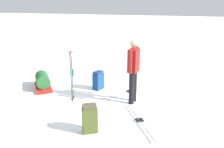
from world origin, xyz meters
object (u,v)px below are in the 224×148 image
skier_standing (133,68)px  ski_poles_planted_near (71,74)px  gear_sled (43,81)px  ski_pair_near (130,92)px  ski_pair_far (139,121)px  backpack_bright (90,119)px  thermos_bottle (73,72)px  backpack_large_dark (98,80)px

skier_standing → ski_poles_planted_near: 1.64m
skier_standing → gear_sled: skier_standing is taller
ski_pair_near → gear_sled: bearing=-79.1°
ski_pair_far → gear_sled: (-1.09, -3.26, 0.21)m
backpack_bright → thermos_bottle: bearing=-147.3°
ski_pair_near → ski_pair_far: 1.72m
skier_standing → thermos_bottle: bearing=-120.7°
skier_standing → ski_pair_near: bearing=-159.7°
backpack_large_dark → backpack_bright: bearing=17.4°
ski_pair_far → ski_pair_near: bearing=-158.7°
ski_pair_far → ski_poles_planted_near: ski_poles_planted_near is taller
gear_sled → ski_pair_far: bearing=71.6°
ski_poles_planted_near → thermos_bottle: bearing=-152.6°
backpack_bright → thermos_bottle: 3.84m
ski_pair_far → backpack_bright: bearing=-50.2°
gear_sled → ski_poles_planted_near: bearing=67.9°
thermos_bottle → skier_standing: bearing=59.3°
backpack_bright → thermos_bottle: size_ratio=2.37×
backpack_bright → backpack_large_dark: bearing=-162.6°
skier_standing → ski_pair_far: size_ratio=1.10×
ski_poles_planted_near → thermos_bottle: (-1.93, -1.00, -0.63)m
ski_pair_near → ski_poles_planted_near: ski_poles_planted_near is taller
backpack_large_dark → ski_pair_near: bearing=91.6°
backpack_large_dark → backpack_bright: size_ratio=0.92×
ski_pair_far → backpack_bright: backpack_bright is taller
backpack_large_dark → gear_sled: size_ratio=0.53×
backpack_bright → gear_sled: backpack_bright is taller
ski_poles_planted_near → thermos_bottle: ski_poles_planted_near is taller
ski_pair_far → backpack_large_dark: (-1.57, -1.61, 0.27)m
ski_pair_near → thermos_bottle: 2.51m
backpack_bright → thermos_bottle: backpack_bright is taller
ski_pair_far → skier_standing: bearing=-158.0°
skier_standing → ski_poles_planted_near: skier_standing is taller
ski_poles_planted_near → backpack_bright: bearing=39.7°
ski_pair_far → thermos_bottle: 3.87m
backpack_bright → skier_standing: bearing=163.7°
ski_pair_near → backpack_bright: size_ratio=2.75×
skier_standing → backpack_bright: (1.70, -0.50, -0.65)m
gear_sled → thermos_bottle: gear_sled is taller
ski_pair_near → ski_pair_far: size_ratio=1.10×
ski_pair_far → gear_sled: gear_sled is taller
skier_standing → thermos_bottle: (-1.53, -2.57, -0.82)m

